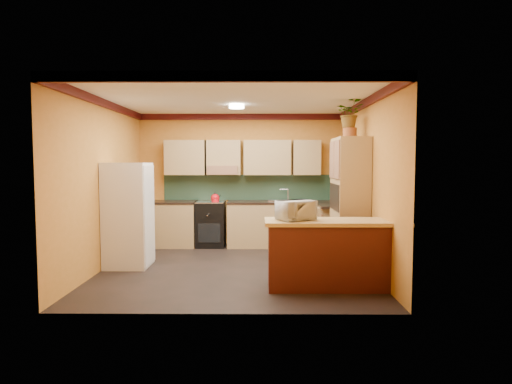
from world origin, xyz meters
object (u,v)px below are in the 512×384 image
(pantry, at_px, (349,203))
(breakfast_bar, at_px, (335,256))
(stove, at_px, (211,224))
(microwave, at_px, (296,210))
(fridge, at_px, (128,215))
(base_cabinets_back, at_px, (241,225))

(pantry, xyz_separation_m, breakfast_bar, (-0.43, -1.18, -0.61))
(stove, height_order, microwave, microwave)
(breakfast_bar, bearing_deg, pantry, 69.72)
(stove, xyz_separation_m, breakfast_bar, (2.01, -2.88, -0.02))
(stove, xyz_separation_m, microwave, (1.48, -2.88, 0.61))
(fridge, xyz_separation_m, breakfast_bar, (3.17, -1.18, -0.41))
(stove, distance_m, breakfast_bar, 3.51)
(base_cabinets_back, xyz_separation_m, breakfast_bar, (1.39, -2.88, 0.00))
(base_cabinets_back, xyz_separation_m, pantry, (1.82, -1.70, 0.61))
(stove, bearing_deg, fridge, -124.12)
(base_cabinets_back, height_order, breakfast_bar, same)
(base_cabinets_back, distance_m, breakfast_bar, 3.20)
(base_cabinets_back, bearing_deg, microwave, -73.42)
(fridge, height_order, pantry, pantry)
(breakfast_bar, bearing_deg, microwave, 180.00)
(base_cabinets_back, bearing_deg, pantry, -43.08)
(stove, height_order, breakfast_bar, stove)
(fridge, height_order, microwave, fridge)
(pantry, xyz_separation_m, microwave, (-0.97, -1.18, 0.01))
(base_cabinets_back, distance_m, stove, 0.63)
(fridge, height_order, breakfast_bar, fridge)
(fridge, distance_m, microwave, 2.89)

